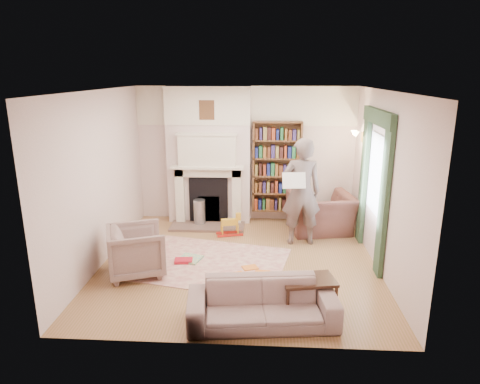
# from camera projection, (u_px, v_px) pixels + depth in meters

# --- Properties ---
(floor) EXTENTS (4.50, 4.50, 0.00)m
(floor) POSITION_uv_depth(u_px,v_px,m) (239.00, 262.00, 7.15)
(floor) COLOR olive
(floor) RESTS_ON ground
(ceiling) EXTENTS (4.50, 4.50, 0.00)m
(ceiling) POSITION_uv_depth(u_px,v_px,m) (239.00, 90.00, 6.39)
(ceiling) COLOR white
(ceiling) RESTS_ON wall_back
(wall_back) EXTENTS (4.50, 0.00, 4.50)m
(wall_back) POSITION_uv_depth(u_px,v_px,m) (246.00, 155.00, 8.93)
(wall_back) COLOR white
(wall_back) RESTS_ON floor
(wall_front) EXTENTS (4.50, 0.00, 4.50)m
(wall_front) POSITION_uv_depth(u_px,v_px,m) (226.00, 232.00, 4.61)
(wall_front) COLOR white
(wall_front) RESTS_ON floor
(wall_left) EXTENTS (0.00, 4.50, 4.50)m
(wall_left) POSITION_uv_depth(u_px,v_px,m) (100.00, 179.00, 6.90)
(wall_left) COLOR white
(wall_left) RESTS_ON floor
(wall_right) EXTENTS (0.00, 4.50, 4.50)m
(wall_right) POSITION_uv_depth(u_px,v_px,m) (383.00, 183.00, 6.64)
(wall_right) COLOR white
(wall_right) RESTS_ON floor
(fireplace) EXTENTS (1.70, 0.58, 2.80)m
(fireplace) POSITION_uv_depth(u_px,v_px,m) (209.00, 157.00, 8.79)
(fireplace) COLOR white
(fireplace) RESTS_ON floor
(bookcase) EXTENTS (1.00, 0.24, 1.85)m
(bookcase) POSITION_uv_depth(u_px,v_px,m) (277.00, 167.00, 8.83)
(bookcase) COLOR brown
(bookcase) RESTS_ON floor
(window) EXTENTS (0.02, 0.90, 1.30)m
(window) POSITION_uv_depth(u_px,v_px,m) (376.00, 174.00, 7.01)
(window) COLOR silver
(window) RESTS_ON wall_right
(curtain_left) EXTENTS (0.07, 0.32, 2.40)m
(curtain_left) POSITION_uv_depth(u_px,v_px,m) (384.00, 201.00, 6.41)
(curtain_left) COLOR #2F492F
(curtain_left) RESTS_ON floor
(curtain_right) EXTENTS (0.07, 0.32, 2.40)m
(curtain_right) POSITION_uv_depth(u_px,v_px,m) (364.00, 179.00, 7.75)
(curtain_right) COLOR #2F492F
(curtain_right) RESTS_ON floor
(pelmet) EXTENTS (0.09, 1.70, 0.24)m
(pelmet) POSITION_uv_depth(u_px,v_px,m) (378.00, 117.00, 6.76)
(pelmet) COLOR #2F492F
(pelmet) RESTS_ON wall_right
(wall_sconce) EXTENTS (0.20, 0.24, 0.24)m
(wall_sconce) POSITION_uv_depth(u_px,v_px,m) (353.00, 137.00, 7.96)
(wall_sconce) COLOR gold
(wall_sconce) RESTS_ON wall_right
(rug) EXTENTS (2.78, 2.35, 0.01)m
(rug) POSITION_uv_depth(u_px,v_px,m) (210.00, 263.00, 7.10)
(rug) COLOR beige
(rug) RESTS_ON floor
(armchair_reading) EXTENTS (1.36, 1.24, 0.77)m
(armchair_reading) POSITION_uv_depth(u_px,v_px,m) (321.00, 213.00, 8.41)
(armchair_reading) COLOR #522F2C
(armchair_reading) RESTS_ON floor
(armchair_left) EXTENTS (1.09, 1.07, 0.77)m
(armchair_left) POSITION_uv_depth(u_px,v_px,m) (136.00, 251.00, 6.65)
(armchair_left) COLOR #A39687
(armchair_left) RESTS_ON floor
(sofa) EXTENTS (1.94, 0.93, 0.54)m
(sofa) POSITION_uv_depth(u_px,v_px,m) (262.00, 303.00, 5.35)
(sofa) COLOR #A19085
(sofa) RESTS_ON floor
(man_reading) EXTENTS (0.77, 0.55, 1.97)m
(man_reading) POSITION_uv_depth(u_px,v_px,m) (301.00, 192.00, 7.70)
(man_reading) COLOR #61514E
(man_reading) RESTS_ON floor
(newspaper) EXTENTS (0.42, 0.16, 0.27)m
(newspaper) POSITION_uv_depth(u_px,v_px,m) (294.00, 180.00, 7.44)
(newspaper) COLOR white
(newspaper) RESTS_ON man_reading
(coffee_table) EXTENTS (0.78, 0.58, 0.45)m
(coffee_table) POSITION_uv_depth(u_px,v_px,m) (307.00, 294.00, 5.67)
(coffee_table) COLOR #361B13
(coffee_table) RESTS_ON floor
(paraffin_heater) EXTENTS (0.30, 0.30, 0.55)m
(paraffin_heater) POSITION_uv_depth(u_px,v_px,m) (200.00, 213.00, 8.79)
(paraffin_heater) COLOR #9D9FA4
(paraffin_heater) RESTS_ON floor
(rocking_horse) EXTENTS (0.54, 0.32, 0.45)m
(rocking_horse) POSITION_uv_depth(u_px,v_px,m) (230.00, 224.00, 8.27)
(rocking_horse) COLOR gold
(rocking_horse) RESTS_ON rug
(board_game) EXTENTS (0.44, 0.44, 0.03)m
(board_game) POSITION_uv_depth(u_px,v_px,m) (190.00, 259.00, 7.21)
(board_game) COLOR #F0DE55
(board_game) RESTS_ON rug
(game_box_lid) EXTENTS (0.31, 0.23, 0.05)m
(game_box_lid) POSITION_uv_depth(u_px,v_px,m) (184.00, 261.00, 7.12)
(game_box_lid) COLOR #B21425
(game_box_lid) RESTS_ON rug
(comic_annuals) EXTENTS (0.68, 0.53, 0.02)m
(comic_annuals) POSITION_uv_depth(u_px,v_px,m) (250.00, 272.00, 6.76)
(comic_annuals) COLOR red
(comic_annuals) RESTS_ON rug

